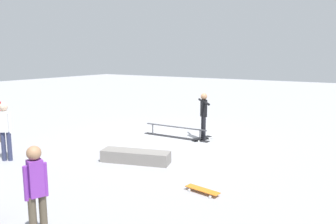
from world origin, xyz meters
TOP-DOWN VIEW (x-y plane):
  - ground_plane at (0.00, 0.00)m, footprint 60.00×60.00m
  - grind_rail at (-0.21, -0.53)m, footprint 2.61×0.29m
  - skate_ledge at (-0.75, 2.52)m, footprint 1.98×1.07m
  - skater_main at (-1.22, -0.72)m, footprint 0.92×1.06m
  - skateboard_main at (-1.18, -0.69)m, footprint 0.43×0.82m
  - bystander_purple_shirt at (-2.01, 6.62)m, footprint 0.25×0.36m
  - bystander_white_shirt at (2.40, 4.31)m, footprint 0.35×0.28m
  - loose_skateboard_orange at (-3.27, 3.46)m, footprint 0.82×0.35m

SIDE VIEW (x-z plane):
  - ground_plane at x=0.00m, z-range 0.00..0.00m
  - skateboard_main at x=-1.18m, z-range 0.03..0.12m
  - loose_skateboard_orange at x=-3.27m, z-range 0.03..0.12m
  - skate_ledge at x=-0.75m, z-range 0.00..0.33m
  - grind_rail at x=-0.21m, z-range -0.03..0.39m
  - bystander_purple_shirt at x=-2.01m, z-range 0.10..1.70m
  - bystander_white_shirt at x=2.40m, z-range 0.11..1.74m
  - skater_main at x=-1.22m, z-range 0.13..1.78m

